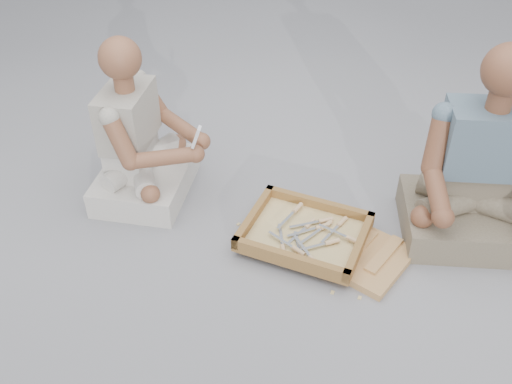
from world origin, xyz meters
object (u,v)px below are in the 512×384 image
at_px(carved_panel, 346,248).
at_px(tool_tray, 305,233).
at_px(craftsman, 140,145).
at_px(companion, 479,178).

xyz_separation_m(carved_panel, tool_tray, (-0.20, -0.03, 0.04)).
bearing_deg(craftsman, companion, 89.36).
relative_size(tool_tray, craftsman, 0.66).
distance_m(craftsman, companion, 1.64).
bearing_deg(carved_panel, craftsman, 179.38).
xyz_separation_m(carved_panel, companion, (0.49, 0.37, 0.30)).
bearing_deg(companion, carved_panel, 18.18).
distance_m(carved_panel, companion, 0.68).
bearing_deg(carved_panel, tool_tray, -171.07).
height_order(tool_tray, craftsman, craftsman).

